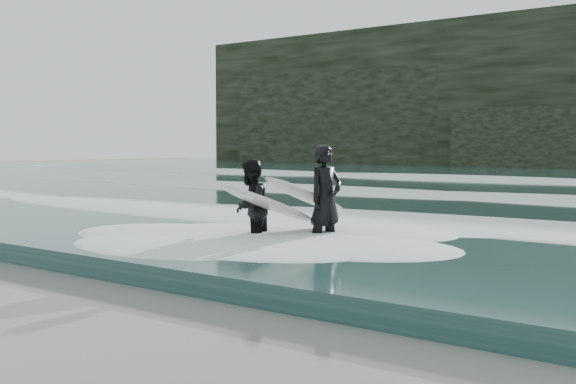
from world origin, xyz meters
name	(u,v)px	position (x,y,z in m)	size (l,w,h in m)	color
foam_near	(371,216)	(0.00, 9.00, 0.40)	(60.00, 3.20, 0.20)	white
foam_mid	(508,194)	(0.00, 16.00, 0.42)	(60.00, 4.00, 0.24)	white
surfer_left	(321,199)	(0.47, 6.69, 0.89)	(0.98, 2.16, 1.75)	black
surfer_right	(254,207)	(-0.26, 5.89, 0.77)	(1.13, 2.19, 1.52)	black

